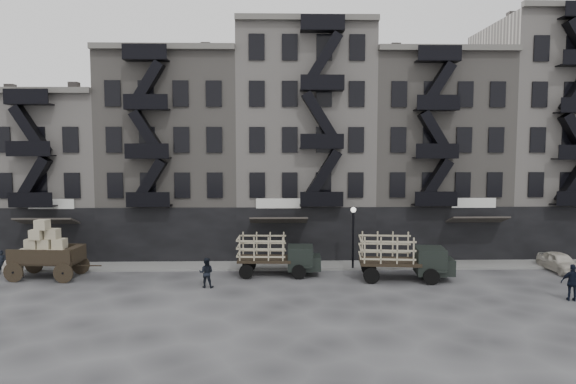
{
  "coord_description": "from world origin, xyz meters",
  "views": [
    {
      "loc": [
        -2.2,
        -31.33,
        8.28
      ],
      "look_at": [
        -1.35,
        4.0,
        5.19
      ],
      "focal_mm": 32.0,
      "sensor_mm": 36.0,
      "label": 1
    }
  ],
  "objects_px": {
    "stake_truck_west": "(276,252)",
    "stake_truck_east": "(403,254)",
    "horse": "(13,266)",
    "car_east": "(560,262)",
    "policeman": "(573,283)",
    "wagon": "(45,245)",
    "pedestrian_mid": "(206,273)",
    "pedestrian_west": "(2,262)"
  },
  "relations": [
    {
      "from": "wagon",
      "to": "pedestrian_west",
      "type": "xyz_separation_m",
      "value": [
        -3.3,
        1.06,
        -1.33
      ]
    },
    {
      "from": "pedestrian_west",
      "to": "pedestrian_mid",
      "type": "xyz_separation_m",
      "value": [
        13.77,
        -3.49,
        0.1
      ]
    },
    {
      "from": "car_east",
      "to": "pedestrian_mid",
      "type": "height_order",
      "value": "pedestrian_mid"
    },
    {
      "from": "horse",
      "to": "stake_truck_west",
      "type": "xyz_separation_m",
      "value": [
        16.77,
        0.14,
        0.76
      ]
    },
    {
      "from": "stake_truck_east",
      "to": "pedestrian_west",
      "type": "bearing_deg",
      "value": -178.62
    },
    {
      "from": "stake_truck_west",
      "to": "policeman",
      "type": "relative_size",
      "value": 2.7
    },
    {
      "from": "horse",
      "to": "car_east",
      "type": "bearing_deg",
      "value": -82.07
    },
    {
      "from": "wagon",
      "to": "car_east",
      "type": "relative_size",
      "value": 1.21
    },
    {
      "from": "car_east",
      "to": "policeman",
      "type": "distance_m",
      "value": 7.14
    },
    {
      "from": "car_east",
      "to": "stake_truck_west",
      "type": "bearing_deg",
      "value": 179.85
    },
    {
      "from": "stake_truck_east",
      "to": "policeman",
      "type": "relative_size",
      "value": 2.95
    },
    {
      "from": "stake_truck_east",
      "to": "pedestrian_west",
      "type": "height_order",
      "value": "stake_truck_east"
    },
    {
      "from": "wagon",
      "to": "policeman",
      "type": "height_order",
      "value": "wagon"
    },
    {
      "from": "horse",
      "to": "car_east",
      "type": "distance_m",
      "value": 35.71
    },
    {
      "from": "horse",
      "to": "pedestrian_mid",
      "type": "bearing_deg",
      "value": -95.21
    },
    {
      "from": "stake_truck_west",
      "to": "stake_truck_east",
      "type": "height_order",
      "value": "stake_truck_east"
    },
    {
      "from": "horse",
      "to": "wagon",
      "type": "height_order",
      "value": "wagon"
    },
    {
      "from": "wagon",
      "to": "pedestrian_west",
      "type": "height_order",
      "value": "wagon"
    },
    {
      "from": "wagon",
      "to": "pedestrian_west",
      "type": "distance_m",
      "value": 3.71
    },
    {
      "from": "stake_truck_west",
      "to": "stake_truck_east",
      "type": "relative_size",
      "value": 0.92
    },
    {
      "from": "pedestrian_west",
      "to": "policeman",
      "type": "height_order",
      "value": "policeman"
    },
    {
      "from": "horse",
      "to": "wagon",
      "type": "distance_m",
      "value": 2.58
    },
    {
      "from": "pedestrian_mid",
      "to": "policeman",
      "type": "height_order",
      "value": "policeman"
    },
    {
      "from": "wagon",
      "to": "pedestrian_west",
      "type": "relative_size",
      "value": 2.89
    },
    {
      "from": "horse",
      "to": "stake_truck_west",
      "type": "distance_m",
      "value": 16.79
    },
    {
      "from": "horse",
      "to": "pedestrian_west",
      "type": "distance_m",
      "value": 1.38
    },
    {
      "from": "car_east",
      "to": "wagon",
      "type": "bearing_deg",
      "value": 179.88
    },
    {
      "from": "wagon",
      "to": "stake_truck_east",
      "type": "bearing_deg",
      "value": 2.5
    },
    {
      "from": "pedestrian_mid",
      "to": "wagon",
      "type": "bearing_deg",
      "value": -9.24
    },
    {
      "from": "stake_truck_east",
      "to": "horse",
      "type": "bearing_deg",
      "value": -177.01
    },
    {
      "from": "car_east",
      "to": "pedestrian_west",
      "type": "xyz_separation_m",
      "value": [
        -36.84,
        0.13,
        0.15
      ]
    },
    {
      "from": "stake_truck_east",
      "to": "pedestrian_west",
      "type": "relative_size",
      "value": 3.73
    },
    {
      "from": "stake_truck_west",
      "to": "policeman",
      "type": "distance_m",
      "value": 17.08
    },
    {
      "from": "wagon",
      "to": "car_east",
      "type": "height_order",
      "value": "wagon"
    },
    {
      "from": "stake_truck_east",
      "to": "policeman",
      "type": "xyz_separation_m",
      "value": [
        8.1,
        -4.6,
        -0.64
      ]
    },
    {
      "from": "car_east",
      "to": "pedestrian_west",
      "type": "distance_m",
      "value": 36.84
    },
    {
      "from": "pedestrian_west",
      "to": "wagon",
      "type": "bearing_deg",
      "value": -41.61
    },
    {
      "from": "stake_truck_east",
      "to": "policeman",
      "type": "bearing_deg",
      "value": -23.75
    },
    {
      "from": "car_east",
      "to": "pedestrian_west",
      "type": "relative_size",
      "value": 2.38
    },
    {
      "from": "horse",
      "to": "pedestrian_mid",
      "type": "xyz_separation_m",
      "value": [
        12.63,
        -2.71,
        0.13
      ]
    },
    {
      "from": "pedestrian_mid",
      "to": "stake_truck_west",
      "type": "bearing_deg",
      "value": -141.63
    },
    {
      "from": "stake_truck_west",
      "to": "policeman",
      "type": "xyz_separation_m",
      "value": [
        15.99,
        -5.98,
        -0.52
      ]
    }
  ]
}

